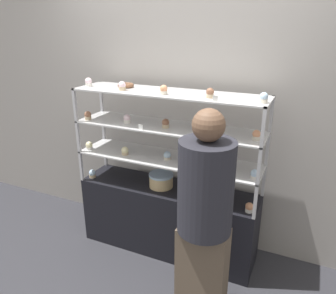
% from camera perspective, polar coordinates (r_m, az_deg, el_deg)
% --- Properties ---
extents(ground_plane, '(20.00, 20.00, 0.00)m').
position_cam_1_polar(ground_plane, '(3.26, 0.00, -17.02)').
color(ground_plane, '#2D2D33').
extents(back_wall, '(8.00, 0.05, 2.60)m').
position_cam_1_polar(back_wall, '(2.99, 2.78, 7.17)').
color(back_wall, gray).
rests_on(back_wall, ground_plane).
extents(display_base, '(1.59, 0.41, 0.64)m').
position_cam_1_polar(display_base, '(3.08, 0.00, -12.31)').
color(display_base, black).
rests_on(display_base, ground_plane).
extents(display_riser_lower, '(1.59, 0.41, 0.28)m').
position_cam_1_polar(display_riser_lower, '(2.80, 0.00, -2.21)').
color(display_riser_lower, '#B7B7BC').
rests_on(display_riser_lower, display_base).
extents(display_riser_middle, '(1.59, 0.41, 0.28)m').
position_cam_1_polar(display_riser_middle, '(2.71, 0.00, 3.32)').
color(display_riser_middle, '#B7B7BC').
rests_on(display_riser_middle, display_riser_lower).
extents(display_riser_upper, '(1.59, 0.41, 0.28)m').
position_cam_1_polar(display_riser_upper, '(2.64, 0.00, 9.20)').
color(display_riser_upper, '#B7B7BC').
rests_on(display_riser_upper, display_riser_middle).
extents(layer_cake_centerpiece, '(0.22, 0.22, 0.12)m').
position_cam_1_polar(layer_cake_centerpiece, '(2.91, -1.21, -5.76)').
color(layer_cake_centerpiece, '#DBBC84').
rests_on(layer_cake_centerpiece, display_base).
extents(sheet_cake_frosted, '(0.24, 0.16, 0.06)m').
position_cam_1_polar(sheet_cake_frosted, '(2.66, 6.30, -2.48)').
color(sheet_cake_frosted, '#DBBC84').
rests_on(sheet_cake_frosted, display_riser_lower).
extents(cupcake_0, '(0.06, 0.06, 0.08)m').
position_cam_1_polar(cupcake_0, '(3.16, -13.05, -4.56)').
color(cupcake_0, '#CCB28C').
rests_on(cupcake_0, display_base).
extents(cupcake_1, '(0.06, 0.06, 0.08)m').
position_cam_1_polar(cupcake_1, '(2.63, 13.97, -10.20)').
color(cupcake_1, white).
rests_on(cupcake_1, display_base).
extents(price_tag_0, '(0.04, 0.00, 0.04)m').
position_cam_1_polar(price_tag_0, '(2.61, 8.60, -10.36)').
color(price_tag_0, white).
rests_on(price_tag_0, display_base).
extents(cupcake_2, '(0.06, 0.06, 0.07)m').
position_cam_1_polar(cupcake_2, '(3.06, -13.57, 0.23)').
color(cupcake_2, white).
rests_on(cupcake_2, display_riser_lower).
extents(cupcake_3, '(0.06, 0.06, 0.07)m').
position_cam_1_polar(cupcake_3, '(2.88, -7.50, -0.68)').
color(cupcake_3, '#CCB28C').
rests_on(cupcake_3, display_riser_lower).
extents(cupcake_4, '(0.06, 0.06, 0.07)m').
position_cam_1_polar(cupcake_4, '(2.75, -0.13, -1.52)').
color(cupcake_4, beige).
rests_on(cupcake_4, display_riser_lower).
extents(cupcake_5, '(0.06, 0.06, 0.07)m').
position_cam_1_polar(cupcake_5, '(2.50, 14.86, -4.62)').
color(cupcake_5, white).
rests_on(cupcake_5, display_riser_lower).
extents(price_tag_1, '(0.04, 0.00, 0.04)m').
position_cam_1_polar(price_tag_1, '(2.47, 9.45, -4.82)').
color(price_tag_1, white).
rests_on(price_tag_1, display_riser_lower).
extents(cupcake_6, '(0.06, 0.06, 0.08)m').
position_cam_1_polar(cupcake_6, '(2.97, -13.78, 5.35)').
color(cupcake_6, '#CCB28C').
rests_on(cupcake_6, display_riser_middle).
extents(cupcake_7, '(0.06, 0.06, 0.08)m').
position_cam_1_polar(cupcake_7, '(2.80, -7.14, 4.88)').
color(cupcake_7, white).
rests_on(cupcake_7, display_riser_middle).
extents(cupcake_8, '(0.06, 0.06, 0.08)m').
position_cam_1_polar(cupcake_8, '(2.65, -0.38, 4.12)').
color(cupcake_8, '#CCB28C').
rests_on(cupcake_8, display_riser_middle).
extents(cupcake_9, '(0.06, 0.06, 0.08)m').
position_cam_1_polar(cupcake_9, '(2.53, 7.11, 3.13)').
color(cupcake_9, '#CCB28C').
rests_on(cupcake_9, display_riser_middle).
extents(cupcake_10, '(0.06, 0.06, 0.08)m').
position_cam_1_polar(cupcake_10, '(2.45, 15.14, 2.01)').
color(cupcake_10, beige).
rests_on(cupcake_10, display_riser_middle).
extents(price_tag_2, '(0.04, 0.00, 0.04)m').
position_cam_1_polar(price_tag_2, '(2.61, -4.78, 3.44)').
color(price_tag_2, white).
rests_on(price_tag_2, display_riser_middle).
extents(cupcake_11, '(0.06, 0.06, 0.07)m').
position_cam_1_polar(cupcake_11, '(2.96, -13.67, 10.92)').
color(cupcake_11, white).
rests_on(cupcake_11, display_riser_upper).
extents(cupcake_12, '(0.06, 0.06, 0.07)m').
position_cam_1_polar(cupcake_12, '(2.72, -7.99, 10.48)').
color(cupcake_12, '#CCB28C').
rests_on(cupcake_12, display_riser_upper).
extents(cupcake_13, '(0.06, 0.06, 0.07)m').
position_cam_1_polar(cupcake_13, '(2.53, -0.76, 9.92)').
color(cupcake_13, beige).
rests_on(cupcake_13, display_riser_upper).
extents(cupcake_14, '(0.06, 0.06, 0.07)m').
position_cam_1_polar(cupcake_14, '(2.43, 7.33, 9.30)').
color(cupcake_14, '#CCB28C').
rests_on(cupcake_14, display_riser_upper).
extents(cupcake_15, '(0.06, 0.06, 0.07)m').
position_cam_1_polar(cupcake_15, '(2.35, 16.33, 8.23)').
color(cupcake_15, beige).
rests_on(cupcake_15, display_riser_upper).
extents(price_tag_3, '(0.04, 0.00, 0.04)m').
position_cam_1_polar(price_tag_3, '(2.31, 8.24, 8.33)').
color(price_tag_3, white).
rests_on(price_tag_3, display_riser_upper).
extents(donut_glazed, '(0.14, 0.14, 0.03)m').
position_cam_1_polar(donut_glazed, '(2.86, -7.36, 10.61)').
color(donut_glazed, brown).
rests_on(donut_glazed, display_riser_upper).
extents(customer_figure, '(0.36, 0.36, 1.54)m').
position_cam_1_polar(customer_figure, '(2.20, 6.37, -11.73)').
color(customer_figure, brown).
rests_on(customer_figure, ground_plane).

